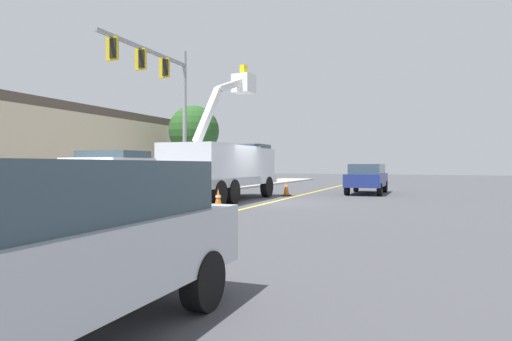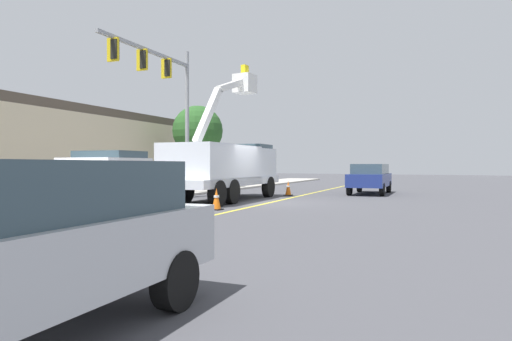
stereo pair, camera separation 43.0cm
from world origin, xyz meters
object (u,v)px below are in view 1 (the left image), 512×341
(service_pickup_truck, at_px, (78,184))
(utility_bucket_truck, at_px, (225,166))
(passing_minivan, at_px, (367,177))
(trailing_sedan, at_px, (30,243))
(traffic_cone_mid_rear, at_px, (286,188))
(traffic_cone_mid_front, at_px, (218,199))
(traffic_signal_mast, at_px, (162,86))
(traffic_cone_leading, at_px, (18,232))

(service_pickup_truck, bearing_deg, utility_bucket_truck, 6.64)
(passing_minivan, height_order, trailing_sedan, same)
(trailing_sedan, xyz_separation_m, traffic_cone_mid_rear, (19.43, 6.18, -0.58))
(service_pickup_truck, distance_m, trailing_sedan, 8.59)
(traffic_cone_mid_front, relative_size, traffic_signal_mast, 0.10)
(passing_minivan, distance_m, traffic_cone_leading, 20.17)
(service_pickup_truck, bearing_deg, traffic_cone_mid_rear, -0.45)
(service_pickup_truck, distance_m, traffic_cone_mid_rear, 13.60)
(traffic_cone_leading, xyz_separation_m, traffic_cone_mid_front, (8.41, 0.95, -0.01))
(utility_bucket_truck, height_order, traffic_cone_mid_rear, utility_bucket_truck)
(traffic_cone_mid_rear, bearing_deg, passing_minivan, -45.17)
(traffic_cone_leading, distance_m, traffic_signal_mast, 15.12)
(traffic_cone_mid_front, distance_m, traffic_signal_mast, 8.85)
(traffic_cone_mid_front, xyz_separation_m, traffic_cone_mid_rear, (8.23, 0.94, 0.00))
(traffic_cone_mid_rear, height_order, traffic_signal_mast, traffic_signal_mast)
(traffic_signal_mast, bearing_deg, traffic_cone_mid_front, -124.15)
(utility_bucket_truck, xyz_separation_m, passing_minivan, (7.83, -4.67, -0.62))
(traffic_signal_mast, bearing_deg, utility_bucket_truck, -92.30)
(utility_bucket_truck, bearing_deg, traffic_cone_leading, -165.98)
(trailing_sedan, relative_size, traffic_signal_mast, 0.63)
(passing_minivan, bearing_deg, traffic_cone_leading, 175.44)
(utility_bucket_truck, bearing_deg, trailing_sedan, -153.97)
(trailing_sedan, bearing_deg, passing_minivan, 6.70)
(trailing_sedan, distance_m, traffic_cone_leading, 5.16)
(service_pickup_truck, bearing_deg, traffic_signal_mast, 27.49)
(service_pickup_truck, distance_m, passing_minivan, 17.42)
(traffic_cone_leading, bearing_deg, trailing_sedan, -123.12)
(service_pickup_truck, xyz_separation_m, traffic_cone_mid_front, (5.35, -1.04, -0.73))
(traffic_cone_leading, relative_size, traffic_cone_mid_front, 1.02)
(service_pickup_truck, xyz_separation_m, traffic_cone_leading, (-3.05, -1.99, -0.72))
(trailing_sedan, xyz_separation_m, traffic_cone_mid_front, (11.21, 5.24, -0.58))
(service_pickup_truck, relative_size, traffic_cone_mid_front, 7.31)
(passing_minivan, xyz_separation_m, traffic_signal_mast, (-7.68, 8.47, 4.63))
(utility_bucket_truck, height_order, traffic_signal_mast, traffic_signal_mast)
(service_pickup_truck, bearing_deg, trailing_sedan, -132.97)
(passing_minivan, height_order, traffic_signal_mast, traffic_signal_mast)
(traffic_signal_mast, bearing_deg, passing_minivan, -47.81)
(utility_bucket_truck, distance_m, traffic_signal_mast, 5.53)
(service_pickup_truck, bearing_deg, traffic_cone_leading, -146.89)
(passing_minivan, xyz_separation_m, traffic_cone_mid_front, (-11.69, 2.55, -0.58))
(service_pickup_truck, relative_size, traffic_cone_mid_rear, 7.28)
(traffic_cone_mid_rear, bearing_deg, traffic_cone_mid_front, -173.49)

